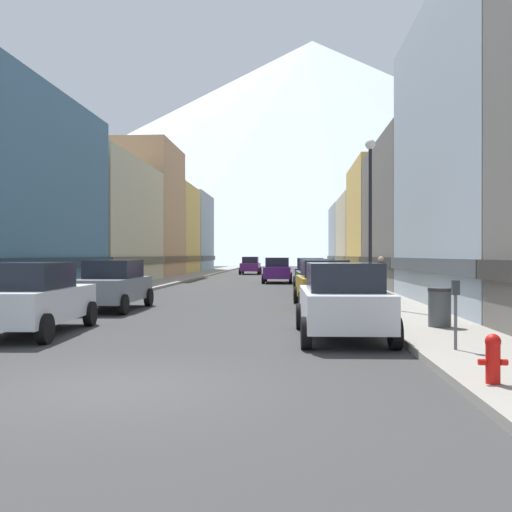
{
  "coord_description": "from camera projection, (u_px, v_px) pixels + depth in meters",
  "views": [
    {
      "loc": [
        2.62,
        -8.47,
        1.97
      ],
      "look_at": [
        0.5,
        25.9,
        1.9
      ],
      "focal_mm": 41.0,
      "sensor_mm": 36.0,
      "label": 1
    }
  ],
  "objects": [
    {
      "name": "storefront_left_3",
      "position": [
        136.0,
        214.0,
        51.06
      ],
      "size": [
        7.35,
        9.23,
        11.52
      ],
      "color": "tan",
      "rests_on": "ground"
    },
    {
      "name": "storefront_right_4",
      "position": [
        377.0,
        237.0,
        59.25
      ],
      "size": [
        7.84,
        12.59,
        7.92
      ],
      "color": "beige",
      "rests_on": "ground"
    },
    {
      "name": "potted_plant_1",
      "position": [
        59.0,
        289.0,
        24.1
      ],
      "size": [
        0.55,
        0.55,
        0.81
      ],
      "color": "gray",
      "rests_on": "sidewalk_left"
    },
    {
      "name": "car_right_3",
      "position": [
        311.0,
        272.0,
        37.0
      ],
      "size": [
        2.23,
        4.47,
        1.78
      ],
      "color": "#591E72",
      "rests_on": "ground"
    },
    {
      "name": "car_right_1",
      "position": [
        323.0,
        283.0,
        21.9
      ],
      "size": [
        2.25,
        4.48,
        1.78
      ],
      "color": "#B28419",
      "rests_on": "ground"
    },
    {
      "name": "sidewalk_right",
      "position": [
        341.0,
        280.0,
        43.17
      ],
      "size": [
        2.5,
        100.0,
        0.15
      ],
      "primitive_type": "cube",
      "color": "gray",
      "rests_on": "ground"
    },
    {
      "name": "car_driving_1",
      "position": [
        277.0,
        270.0,
        41.19
      ],
      "size": [
        2.06,
        4.4,
        1.78
      ],
      "color": "#591E72",
      "rests_on": "ground"
    },
    {
      "name": "potted_plant_2",
      "position": [
        23.0,
        291.0,
        20.86
      ],
      "size": [
        0.68,
        0.68,
        0.97
      ],
      "color": "brown",
      "rests_on": "sidewalk_left"
    },
    {
      "name": "car_driving_0",
      "position": [
        251.0,
        265.0,
        59.52
      ],
      "size": [
        2.06,
        4.4,
        1.78
      ],
      "color": "#591E72",
      "rests_on": "ground"
    },
    {
      "name": "storefront_right_5",
      "position": [
        356.0,
        240.0,
        72.11
      ],
      "size": [
        6.3,
        12.01,
        8.03
      ],
      "color": "#99A5B2",
      "rests_on": "ground"
    },
    {
      "name": "car_right_2",
      "position": [
        316.0,
        277.0,
        28.77
      ],
      "size": [
        2.2,
        4.46,
        1.78
      ],
      "color": "#265933",
      "rests_on": "ground"
    },
    {
      "name": "storefront_left_2",
      "position": [
        94.0,
        224.0,
        39.56
      ],
      "size": [
        6.81,
        13.54,
        8.38
      ],
      "color": "beige",
      "rests_on": "ground"
    },
    {
      "name": "car_right_0",
      "position": [
        342.0,
        300.0,
        13.7
      ],
      "size": [
        2.15,
        4.44,
        1.78
      ],
      "color": "silver",
      "rests_on": "ground"
    },
    {
      "name": "fire_hydrant_near",
      "position": [
        493.0,
        357.0,
        8.22
      ],
      "size": [
        0.4,
        0.22,
        0.7
      ],
      "color": "red",
      "rests_on": "sidewalk_right"
    },
    {
      "name": "potted_plant_0",
      "position": [
        64.0,
        287.0,
        24.61
      ],
      "size": [
        0.56,
        0.56,
        0.94
      ],
      "color": "#4C4C51",
      "rests_on": "sidewalk_left"
    },
    {
      "name": "streetlamp_right",
      "position": [
        370.0,
        197.0,
        20.36
      ],
      "size": [
        0.36,
        0.36,
        5.86
      ],
      "color": "black",
      "rests_on": "sidewalk_right"
    },
    {
      "name": "car_left_1",
      "position": [
        112.0,
        285.0,
        20.87
      ],
      "size": [
        2.09,
        4.41,
        1.78
      ],
      "color": "slate",
      "rests_on": "ground"
    },
    {
      "name": "car_left_0",
      "position": [
        32.0,
        298.0,
        14.44
      ],
      "size": [
        2.23,
        4.48,
        1.78
      ],
      "color": "silver",
      "rests_on": "ground"
    },
    {
      "name": "parking_meter_near",
      "position": [
        456.0,
        305.0,
        11.17
      ],
      "size": [
        0.14,
        0.1,
        1.33
      ],
      "color": "#595960",
      "rests_on": "sidewalk_right"
    },
    {
      "name": "pedestrian_0",
      "position": [
        381.0,
        279.0,
        23.82
      ],
      "size": [
        0.36,
        0.36,
        1.76
      ],
      "color": "#333338",
      "rests_on": "sidewalk_right"
    },
    {
      "name": "storefront_right_2",
      "position": [
        450.0,
        218.0,
        34.24
      ],
      "size": [
        9.04,
        12.81,
        8.59
      ],
      "color": "#66605B",
      "rests_on": "ground"
    },
    {
      "name": "storefront_left_5",
      "position": [
        168.0,
        234.0,
        70.81
      ],
      "size": [
        10.13,
        10.8,
        9.32
      ],
      "color": "#99A5B2",
      "rests_on": "ground"
    },
    {
      "name": "ground_plane",
      "position": [
        114.0,
        388.0,
        8.62
      ],
      "size": [
        400.0,
        400.0,
        0.0
      ],
      "primitive_type": "plane",
      "color": "#383838"
    },
    {
      "name": "trash_bin_right",
      "position": [
        440.0,
        307.0,
        14.76
      ],
      "size": [
        0.59,
        0.59,
        0.98
      ],
      "color": "#4C5156",
      "rests_on": "sidewalk_right"
    },
    {
      "name": "storefront_left_4",
      "position": [
        155.0,
        232.0,
        60.37
      ],
      "size": [
        8.26,
        9.12,
        9.09
      ],
      "color": "#D8B259",
      "rests_on": "ground"
    },
    {
      "name": "storefront_right_3",
      "position": [
        397.0,
        224.0,
        46.72
      ],
      "size": [
        7.33,
        11.37,
        9.27
      ],
      "color": "#D8B259",
      "rests_on": "ground"
    },
    {
      "name": "mountain_backdrop",
      "position": [
        312.0,
        150.0,
        267.3
      ],
      "size": [
        335.76,
        335.76,
        99.99
      ],
      "primitive_type": "cone",
      "color": "silver",
      "rests_on": "ground"
    },
    {
      "name": "sidewalk_left",
      "position": [
        174.0,
        280.0,
        43.94
      ],
      "size": [
        2.5,
        100.0,
        0.15
      ],
      "primitive_type": "cube",
      "color": "gray",
      "rests_on": "ground"
    }
  ]
}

